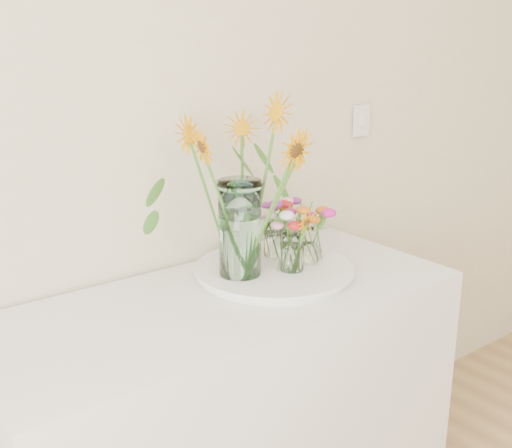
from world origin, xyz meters
The scene contains 10 objects.
counter centered at (-0.29, 1.93, 0.45)m, with size 1.40×0.60×0.90m, color white.
tray centered at (-0.08, 1.97, 0.91)m, with size 0.47×0.47×0.03m, color white.
mason_jar centered at (-0.20, 1.98, 1.07)m, with size 0.13×0.13×0.29m, color #BCF3E9.
sunflower_bouquet centered at (-0.20, 1.98, 1.19)m, with size 0.62×0.62×0.54m, color orange, non-canonical shape.
small_vase_a centered at (-0.06, 1.92, 0.99)m, with size 0.07×0.07×0.13m, color white.
wildflower_posy_a centered at (-0.06, 1.92, 1.03)m, with size 0.18×0.18×0.22m, color #CF6412, non-canonical shape.
small_vase_b centered at (0.04, 1.94, 0.98)m, with size 0.08×0.08×0.12m, color white, non-canonical shape.
wildflower_posy_b centered at (0.04, 1.94, 1.03)m, with size 0.20×0.20×0.21m, color #CF6412, non-canonical shape.
small_vase_c centered at (-0.01, 2.06, 0.98)m, with size 0.07×0.07×0.12m, color white.
wildflower_posy_c centered at (-0.01, 2.06, 1.03)m, with size 0.17×0.17×0.21m, color #CF6412, non-canonical shape.
Camera 1 is at (-1.26, 0.53, 1.63)m, focal length 45.00 mm.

